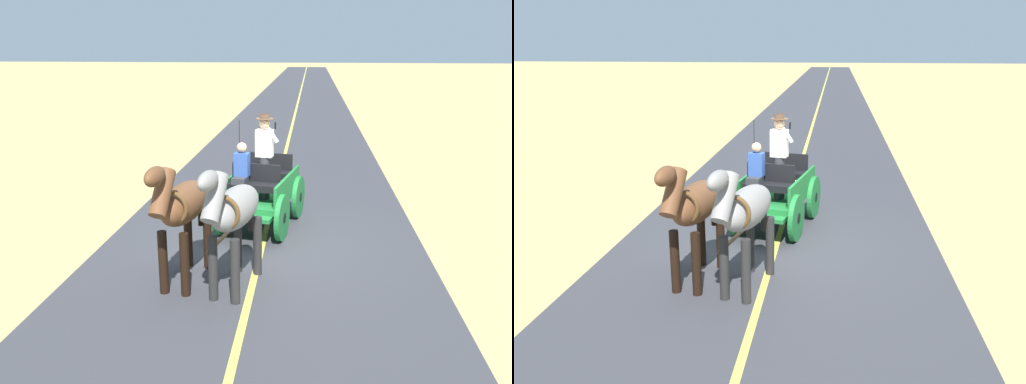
{
  "view_description": "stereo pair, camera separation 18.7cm",
  "coord_description": "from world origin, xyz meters",
  "views": [
    {
      "loc": [
        -0.88,
        9.79,
        3.87
      ],
      "look_at": [
        0.13,
        0.3,
        1.1
      ],
      "focal_mm": 36.13,
      "sensor_mm": 36.0,
      "label": 1
    },
    {
      "loc": [
        -1.07,
        9.77,
        3.87
      ],
      "look_at": [
        0.13,
        0.3,
        1.1
      ],
      "focal_mm": 36.13,
      "sensor_mm": 36.0,
      "label": 2
    }
  ],
  "objects": [
    {
      "name": "horse_drawn_carriage",
      "position": [
        0.14,
        -0.82,
        0.82
      ],
      "size": [
        1.84,
        4.51,
        2.5
      ],
      "color": "#1E7233",
      "rests_on": "ground"
    },
    {
      "name": "ground_plane",
      "position": [
        0.0,
        0.0,
        0.0
      ],
      "size": [
        200.0,
        200.0,
        0.0
      ],
      "primitive_type": "plane",
      "color": "tan"
    },
    {
      "name": "horse_off_side",
      "position": [
        1.13,
        2.07,
        1.32
      ],
      "size": [
        0.77,
        2.15,
        2.21
      ],
      "color": "brown",
      "rests_on": "ground"
    },
    {
      "name": "road_surface",
      "position": [
        0.0,
        0.0,
        0.0
      ],
      "size": [
        6.35,
        160.0,
        0.01
      ],
      "primitive_type": "cube",
      "color": "#38383D",
      "rests_on": "ground"
    },
    {
      "name": "road_centre_stripe",
      "position": [
        0.0,
        0.0,
        0.01
      ],
      "size": [
        0.12,
        160.0,
        0.0
      ],
      "primitive_type": "cube",
      "color": "#DBCC4C",
      "rests_on": "road_surface"
    },
    {
      "name": "horse_near_side",
      "position": [
        0.28,
        2.24,
        1.32
      ],
      "size": [
        0.88,
        2.15,
        2.21
      ],
      "color": "gray",
      "rests_on": "ground"
    }
  ]
}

